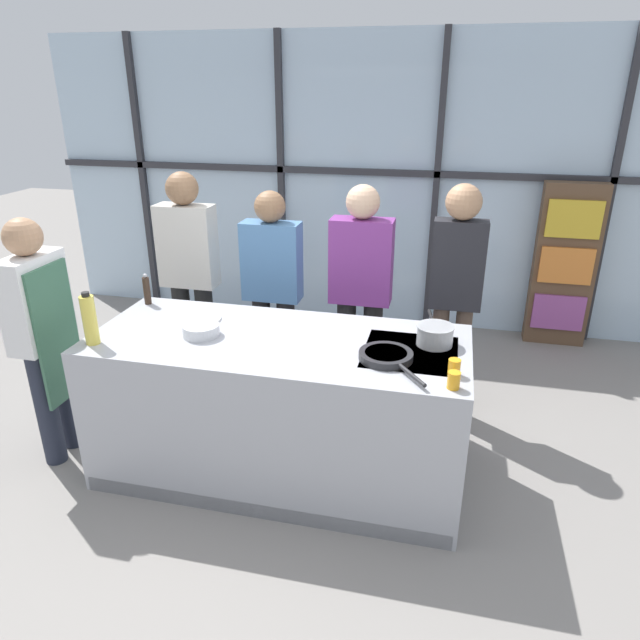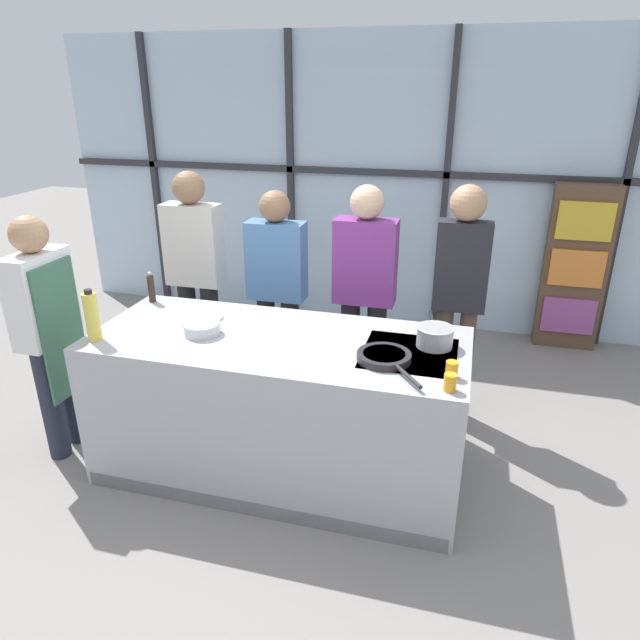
{
  "view_description": "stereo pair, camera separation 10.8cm",
  "coord_description": "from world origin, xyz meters",
  "px_view_note": "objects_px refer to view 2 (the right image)",
  "views": [
    {
      "loc": [
        0.94,
        -2.93,
        2.33
      ],
      "look_at": [
        0.23,
        0.1,
        1.04
      ],
      "focal_mm": 32.0,
      "sensor_mm": 36.0,
      "label": 1
    },
    {
      "loc": [
        1.05,
        -2.9,
        2.33
      ],
      "look_at": [
        0.23,
        0.1,
        1.04
      ],
      "focal_mm": 32.0,
      "sensor_mm": 36.0,
      "label": 2
    }
  ],
  "objects_px": {
    "oil_bottle": "(92,317)",
    "pepper_grinder": "(151,288)",
    "spectator_center_left": "(277,284)",
    "juice_glass_near": "(450,382)",
    "saucepan": "(435,336)",
    "spectator_far_right": "(460,287)",
    "white_plate": "(205,317)",
    "mixing_bowl": "(202,328)",
    "spectator_far_left": "(195,268)",
    "juice_glass_far": "(452,370)",
    "spectator_center_right": "(364,287)",
    "chef": "(48,325)",
    "frying_pan": "(385,357)"
  },
  "relations": [
    {
      "from": "juice_glass_near",
      "to": "pepper_grinder",
      "type": "bearing_deg",
      "value": 160.69
    },
    {
      "from": "mixing_bowl",
      "to": "pepper_grinder",
      "type": "distance_m",
      "value": 0.71
    },
    {
      "from": "juice_glass_near",
      "to": "saucepan",
      "type": "bearing_deg",
      "value": 103.09
    },
    {
      "from": "frying_pan",
      "to": "white_plate",
      "type": "distance_m",
      "value": 1.25
    },
    {
      "from": "spectator_far_left",
      "to": "frying_pan",
      "type": "height_order",
      "value": "spectator_far_left"
    },
    {
      "from": "spectator_center_left",
      "to": "spectator_center_right",
      "type": "xyz_separation_m",
      "value": [
        0.67,
        0.0,
        0.04
      ]
    },
    {
      "from": "frying_pan",
      "to": "saucepan",
      "type": "relative_size",
      "value": 1.18
    },
    {
      "from": "chef",
      "to": "oil_bottle",
      "type": "distance_m",
      "value": 0.52
    },
    {
      "from": "spectator_far_left",
      "to": "pepper_grinder",
      "type": "relative_size",
      "value": 8.08
    },
    {
      "from": "saucepan",
      "to": "white_plate",
      "type": "bearing_deg",
      "value": 178.56
    },
    {
      "from": "saucepan",
      "to": "oil_bottle",
      "type": "bearing_deg",
      "value": -167.27
    },
    {
      "from": "spectator_center_right",
      "to": "pepper_grinder",
      "type": "bearing_deg",
      "value": 24.06
    },
    {
      "from": "frying_pan",
      "to": "juice_glass_far",
      "type": "relative_size",
      "value": 5.25
    },
    {
      "from": "saucepan",
      "to": "oil_bottle",
      "type": "relative_size",
      "value": 1.25
    },
    {
      "from": "frying_pan",
      "to": "mixing_bowl",
      "type": "height_order",
      "value": "mixing_bowl"
    },
    {
      "from": "juice_glass_near",
      "to": "chef",
      "type": "bearing_deg",
      "value": 174.98
    },
    {
      "from": "oil_bottle",
      "to": "pepper_grinder",
      "type": "bearing_deg",
      "value": 90.87
    },
    {
      "from": "oil_bottle",
      "to": "juice_glass_near",
      "type": "xyz_separation_m",
      "value": [
        2.04,
        -0.06,
        -0.1
      ]
    },
    {
      "from": "spectator_far_right",
      "to": "saucepan",
      "type": "relative_size",
      "value": 4.4
    },
    {
      "from": "frying_pan",
      "to": "oil_bottle",
      "type": "xyz_separation_m",
      "value": [
        -1.68,
        -0.18,
        0.13
      ]
    },
    {
      "from": "mixing_bowl",
      "to": "spectator_far_left",
      "type": "bearing_deg",
      "value": 118.42
    },
    {
      "from": "frying_pan",
      "to": "chef",
      "type": "bearing_deg",
      "value": -179.49
    },
    {
      "from": "chef",
      "to": "spectator_center_left",
      "type": "distance_m",
      "value": 1.6
    },
    {
      "from": "spectator_far_right",
      "to": "frying_pan",
      "type": "distance_m",
      "value": 1.15
    },
    {
      "from": "frying_pan",
      "to": "pepper_grinder",
      "type": "bearing_deg",
      "value": 164.18
    },
    {
      "from": "spectator_center_left",
      "to": "pepper_grinder",
      "type": "height_order",
      "value": "spectator_center_left"
    },
    {
      "from": "spectator_center_right",
      "to": "juice_glass_near",
      "type": "distance_m",
      "value": 1.5
    },
    {
      "from": "chef",
      "to": "saucepan",
      "type": "bearing_deg",
      "value": 96.61
    },
    {
      "from": "spectator_center_left",
      "to": "juice_glass_near",
      "type": "bearing_deg",
      "value": 135.59
    },
    {
      "from": "saucepan",
      "to": "white_plate",
      "type": "relative_size",
      "value": 1.67
    },
    {
      "from": "chef",
      "to": "juice_glass_far",
      "type": "relative_size",
      "value": 18.24
    },
    {
      "from": "chef",
      "to": "spectator_center_left",
      "type": "xyz_separation_m",
      "value": [
        1.15,
        1.11,
        0.01
      ]
    },
    {
      "from": "oil_bottle",
      "to": "pepper_grinder",
      "type": "xyz_separation_m",
      "value": [
        -0.01,
        0.66,
        -0.05
      ]
    },
    {
      "from": "pepper_grinder",
      "to": "juice_glass_far",
      "type": "distance_m",
      "value": 2.13
    },
    {
      "from": "chef",
      "to": "juice_glass_near",
      "type": "distance_m",
      "value": 2.52
    },
    {
      "from": "spectator_far_left",
      "to": "spectator_center_left",
      "type": "distance_m",
      "value": 0.68
    },
    {
      "from": "chef",
      "to": "mixing_bowl",
      "type": "height_order",
      "value": "chef"
    },
    {
      "from": "spectator_center_right",
      "to": "mixing_bowl",
      "type": "distance_m",
      "value": 1.29
    },
    {
      "from": "spectator_far_right",
      "to": "oil_bottle",
      "type": "distance_m",
      "value": 2.39
    },
    {
      "from": "spectator_far_left",
      "to": "mixing_bowl",
      "type": "distance_m",
      "value": 1.16
    },
    {
      "from": "spectator_far_left",
      "to": "oil_bottle",
      "type": "bearing_deg",
      "value": 89.45
    },
    {
      "from": "oil_bottle",
      "to": "pepper_grinder",
      "type": "distance_m",
      "value": 0.66
    },
    {
      "from": "chef",
      "to": "spectator_center_right",
      "type": "relative_size",
      "value": 0.95
    },
    {
      "from": "chef",
      "to": "pepper_grinder",
      "type": "xyz_separation_m",
      "value": [
        0.46,
        0.5,
        0.12
      ]
    },
    {
      "from": "juice_glass_near",
      "to": "juice_glass_far",
      "type": "distance_m",
      "value": 0.14
    },
    {
      "from": "spectator_far_right",
      "to": "juice_glass_near",
      "type": "height_order",
      "value": "spectator_far_right"
    },
    {
      "from": "spectator_center_left",
      "to": "oil_bottle",
      "type": "bearing_deg",
      "value": 61.61
    },
    {
      "from": "saucepan",
      "to": "oil_bottle",
      "type": "height_order",
      "value": "oil_bottle"
    },
    {
      "from": "saucepan",
      "to": "spectator_far_right",
      "type": "bearing_deg",
      "value": 82.9
    },
    {
      "from": "spectator_far_right",
      "to": "juice_glass_far",
      "type": "relative_size",
      "value": 19.52
    }
  ]
}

